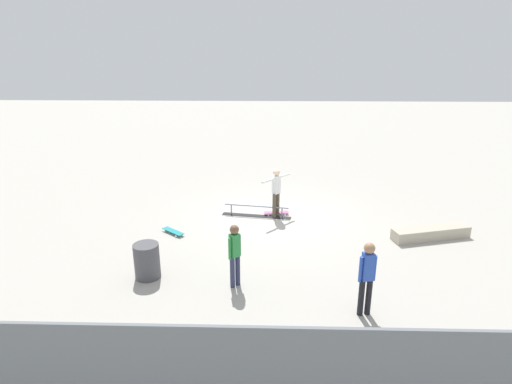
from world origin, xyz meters
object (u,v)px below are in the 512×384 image
bystander_blue_shirt (367,275)px  trash_bin (147,261)px  skateboard_main (276,212)px  loose_skateboard_teal (173,231)px  grind_rail (256,212)px  bystander_green_shirt (235,252)px  skate_ledge (431,233)px  skater_main (276,190)px

bystander_blue_shirt → trash_bin: bystander_blue_shirt is taller
skateboard_main → trash_bin: 5.13m
bystander_blue_shirt → loose_skateboard_teal: bearing=129.1°
grind_rail → skateboard_main: bearing=-157.9°
bystander_blue_shirt → trash_bin: size_ratio=1.90×
bystander_green_shirt → skateboard_main: bearing=-145.1°
grind_rail → bystander_green_shirt: (0.37, 4.24, 0.70)m
skateboard_main → skate_ledge: bearing=-28.7°
grind_rail → bystander_blue_shirt: bearing=122.9°
grind_rail → skateboard_main: size_ratio=2.75×
grind_rail → bystander_blue_shirt: (-2.35, 5.27, 0.75)m
skate_ledge → bystander_blue_shirt: bystander_blue_shirt is taller
skater_main → bystander_green_shirt: bearing=28.8°
trash_bin → bystander_blue_shirt: bearing=164.3°
grind_rail → trash_bin: size_ratio=2.64×
skate_ledge → skateboard_main: skate_ledge is taller
grind_rail → skate_ledge: bearing=171.9°
loose_skateboard_teal → bystander_green_shirt: bearing=165.3°
grind_rail → skate_ledge: 5.26m
skateboard_main → skater_main: bearing=-102.1°
bystander_blue_shirt → skateboard_main: bearing=95.5°
bystander_green_shirt → trash_bin: bystander_green_shirt is taller
skateboard_main → trash_bin: bearing=-135.4°
grind_rail → skate_ledge: size_ratio=0.98×
skateboard_main → trash_bin: size_ratio=0.96×
skate_ledge → trash_bin: 7.89m
grind_rail → bystander_green_shirt: bystander_green_shirt is taller
skater_main → loose_skateboard_teal: skater_main is taller
skate_ledge → loose_skateboard_teal: size_ratio=3.08×
bystander_green_shirt → trash_bin: size_ratio=1.78×
skater_main → grind_rail: bearing=-53.4°
grind_rail → trash_bin: trash_bin is taller
skate_ledge → trash_bin: (7.52, 2.37, 0.26)m
skate_ledge → bystander_green_shirt: 6.09m
trash_bin → bystander_green_shirt: bearing=170.8°
bystander_green_shirt → loose_skateboard_teal: bearing=-96.2°
skate_ledge → bystander_blue_shirt: bearing=54.3°
bystander_blue_shirt → loose_skateboard_teal: 6.18m
skater_main → bystander_green_shirt: (1.00, 4.18, -0.08)m
bystander_green_shirt → loose_skateboard_teal: bystander_green_shirt is taller
grind_rail → skater_main: bearing=-176.9°
trash_bin → loose_skateboard_teal: bearing=-91.7°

